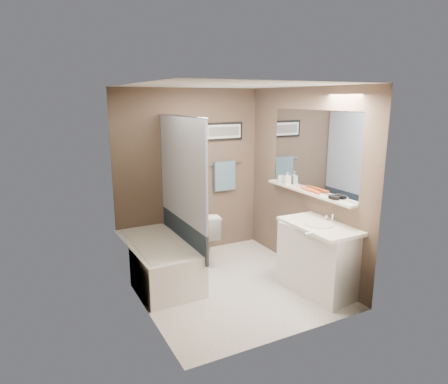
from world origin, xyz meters
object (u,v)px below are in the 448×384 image
vanity (318,260)px  candle_bowl_near (336,198)px  glass_jar (281,179)px  soap_bottle (287,178)px  candle_bowl_far (332,197)px  hair_brush_front (314,191)px  toilet (201,236)px  bathtub (157,261)px  hair_brush_back (306,189)px

vanity → candle_bowl_near: bearing=-14.3°
glass_jar → soap_bottle: 0.16m
candle_bowl_far → hair_brush_front: bearing=90.0°
vanity → hair_brush_front: (0.19, 0.35, 0.74)m
toilet → hair_brush_front: (1.03, -1.14, 0.77)m
bathtub → glass_jar: bearing=-5.6°
candle_bowl_near → hair_brush_back: size_ratio=0.41×
candle_bowl_far → glass_jar: 1.03m
soap_bottle → candle_bowl_near: bearing=-90.0°
toilet → candle_bowl_near: candle_bowl_near is taller
glass_jar → bathtub: bearing=176.4°
candle_bowl_near → hair_brush_back: 0.53m
candle_bowl_near → glass_jar: 1.09m
candle_bowl_near → candle_bowl_far: same height
vanity → candle_bowl_near: candle_bowl_near is taller
candle_bowl_near → candle_bowl_far: (0.00, 0.06, 0.00)m
toilet → vanity: (0.85, -1.49, 0.03)m
vanity → hair_brush_back: 0.91m
bathtub → hair_brush_front: 2.16m
bathtub → hair_brush_front: bearing=-26.9°
candle_bowl_near → soap_bottle: soap_bottle is taller
glass_jar → soap_bottle: size_ratio=0.59×
toilet → candle_bowl_far: size_ratio=8.19×
candle_bowl_near → soap_bottle: bearing=90.0°
bathtub → vanity: size_ratio=1.67×
toilet → soap_bottle: (1.03, -0.57, 0.83)m
candle_bowl_far → soap_bottle: bearing=90.0°
glass_jar → candle_bowl_far: bearing=-90.0°
hair_brush_front → glass_jar: 0.72m
vanity → hair_brush_front: size_ratio=4.09×
vanity → hair_brush_back: size_ratio=4.09×
bathtub → hair_brush_front: (1.79, -0.83, 0.89)m
bathtub → toilet: (0.75, 0.31, 0.12)m
candle_bowl_far → candle_bowl_near: bearing=-90.0°
soap_bottle → glass_jar: bearing=90.0°
soap_bottle → hair_brush_front: bearing=-90.0°
hair_brush_front → candle_bowl_far: bearing=-90.0°
toilet → candle_bowl_far: 1.94m
bathtub → candle_bowl_near: 2.33m
toilet → soap_bottle: soap_bottle is taller
vanity → candle_bowl_far: size_ratio=10.00×
candle_bowl_near → hair_brush_back: bearing=90.0°
candle_bowl_near → glass_jar: size_ratio=0.90×
bathtub → candle_bowl_far: 2.30m
candle_bowl_near → hair_brush_front: hair_brush_front is taller
candle_bowl_far → hair_brush_front: hair_brush_front is taller
hair_brush_front → glass_jar: (0.00, 0.72, 0.03)m
bathtub → hair_brush_back: 2.10m
hair_brush_back → soap_bottle: bearing=90.0°
toilet → glass_jar: glass_jar is taller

